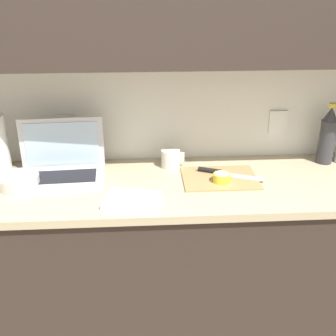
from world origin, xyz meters
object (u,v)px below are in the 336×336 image
lemon_half_cut (222,178)px  bowl_white (19,181)px  cutting_board (220,178)px  bottle_green_soda (328,136)px  laptop (62,164)px  measuring_cup (171,158)px  knife (219,172)px

lemon_half_cut → bowl_white: 0.89m
cutting_board → bottle_green_soda: bottle_green_soda is taller
laptop → bottle_green_soda: 1.28m
cutting_board → lemon_half_cut: lemon_half_cut is taller
laptop → measuring_cup: 0.51m
lemon_half_cut → bottle_green_soda: (0.55, 0.21, 0.11)m
lemon_half_cut → bottle_green_soda: 0.60m
cutting_board → measuring_cup: size_ratio=3.04×
cutting_board → lemon_half_cut: 0.05m
knife → lemon_half_cut: (-0.00, -0.09, 0.01)m
bottle_green_soda → knife: bearing=-167.5°
laptop → bowl_white: size_ratio=2.22×
bottle_green_soda → measuring_cup: bearing=-179.4°
measuring_cup → bowl_white: (-0.68, -0.18, -0.02)m
laptop → measuring_cup: bearing=5.5°
measuring_cup → bowl_white: measuring_cup is taller
cutting_board → bowl_white: size_ratio=1.93×
cutting_board → bowl_white: 0.89m
bottle_green_soda → bowl_white: size_ratio=1.71×
laptop → knife: laptop is taller
cutting_board → lemon_half_cut: (-0.00, -0.05, 0.02)m
cutting_board → measuring_cup: (-0.21, 0.15, 0.04)m
cutting_board → lemon_half_cut: size_ratio=4.39×
cutting_board → lemon_half_cut: bearing=-90.6°
knife → bottle_green_soda: 0.58m
cutting_board → measuring_cup: 0.27m
laptop → measuring_cup: size_ratio=3.50×
laptop → knife: size_ratio=1.33×
bottle_green_soda → measuring_cup: bottle_green_soda is taller
laptop → measuring_cup: (0.51, 0.08, -0.02)m
laptop → bottle_green_soda: size_ratio=1.30×
laptop → knife: bearing=-6.1°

